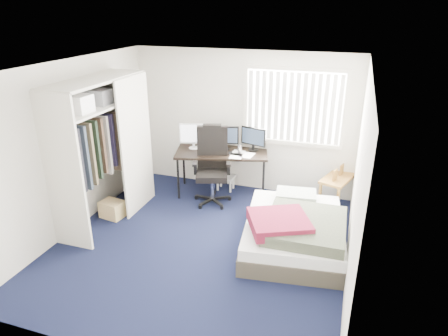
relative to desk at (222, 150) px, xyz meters
name	(u,v)px	position (x,y,z in m)	size (l,w,h in m)	color
ground	(201,244)	(0.27, -1.75, -0.81)	(4.20, 4.20, 0.00)	black
room_shell	(199,145)	(0.27, -1.75, 0.70)	(4.20, 4.20, 4.20)	silver
window_assembly	(294,107)	(1.17, 0.29, 0.79)	(1.72, 0.09, 1.32)	white
closet	(101,138)	(-1.40, -1.49, 0.54)	(0.64, 1.84, 2.22)	beige
desk	(222,150)	(0.00, 0.00, 0.00)	(1.74, 1.13, 1.25)	black
office_chair	(212,173)	(-0.05, -0.38, -0.30)	(0.78, 0.78, 1.33)	black
footstool	(226,179)	(0.04, 0.10, -0.60)	(0.34, 0.27, 0.27)	white
nightstand	(338,180)	(2.02, 0.09, -0.35)	(0.61, 0.86, 0.71)	brown
bed	(295,230)	(1.54, -1.39, -0.55)	(1.58, 1.98, 0.61)	#3B362B
pine_box	(112,209)	(-1.38, -1.46, -0.68)	(0.36, 0.27, 0.27)	tan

